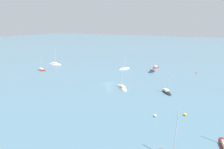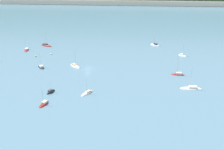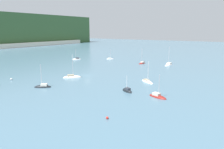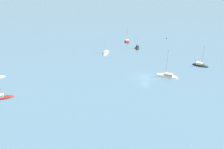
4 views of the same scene
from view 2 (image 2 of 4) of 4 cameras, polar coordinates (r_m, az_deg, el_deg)
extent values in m
plane|color=slate|center=(146.56, -4.43, 1.08)|extent=(600.00, 600.00, 0.00)
cube|color=beige|center=(291.50, -0.16, 13.02)|extent=(320.51, 6.00, 4.45)
ellipsoid|color=maroon|center=(176.70, -15.36, 4.28)|extent=(2.83, 6.09, 1.21)
cube|color=silver|center=(176.92, -15.36, 4.55)|extent=(1.71, 2.29, 0.74)
cylinder|color=silver|center=(175.22, -15.52, 5.47)|extent=(0.14, 0.14, 7.23)
ellipsoid|color=silver|center=(166.41, 12.74, 3.36)|extent=(4.59, 4.13, 1.18)
cube|color=silver|center=(166.34, 12.65, 3.61)|extent=(1.99, 1.91, 0.73)
cylinder|color=silver|center=(165.23, 12.91, 4.40)|extent=(0.14, 0.14, 5.87)
ellipsoid|color=maroon|center=(142.56, 11.93, -0.06)|extent=(6.22, 2.40, 1.19)
cube|color=silver|center=(142.29, 12.15, 0.20)|extent=(2.30, 1.46, 0.85)
cylinder|color=#B2B2B7|center=(140.90, 11.95, 1.55)|extent=(0.14, 0.14, 7.97)
ellipsoid|color=black|center=(126.21, -11.11, -3.23)|extent=(3.49, 4.77, 1.88)
cube|color=#333842|center=(125.58, -11.25, -2.93)|extent=(1.73, 1.96, 0.74)
cylinder|color=silver|center=(125.19, -11.13, -2.10)|extent=(0.14, 0.14, 4.28)
ellipsoid|color=maroon|center=(117.84, -12.36, -5.39)|extent=(3.65, 6.13, 1.33)
cube|color=beige|center=(117.81, -12.27, -4.97)|extent=(1.98, 2.41, 0.79)
cylinder|color=#B2B2B7|center=(116.04, -12.58, -3.98)|extent=(0.14, 0.14, 6.09)
ellipsoid|color=silver|center=(123.42, -4.56, -3.47)|extent=(5.23, 6.67, 1.51)
cube|color=tan|center=(123.48, -4.41, -3.11)|extent=(2.41, 2.74, 0.48)
cylinder|color=silver|center=(121.44, -4.73, -1.86)|extent=(0.14, 0.14, 7.10)
ellipsoid|color=black|center=(151.15, -12.84, 1.25)|extent=(4.79, 5.54, 1.62)
cube|color=silver|center=(150.46, -12.81, 1.49)|extent=(2.25, 2.38, 0.76)
cylinder|color=silver|center=(149.95, -13.02, 2.70)|extent=(0.14, 0.14, 7.13)
ellipsoid|color=white|center=(180.29, 7.82, 5.31)|extent=(5.53, 4.75, 1.56)
cube|color=#333842|center=(179.79, 7.95, 5.54)|extent=(2.35, 2.19, 0.85)
cylinder|color=#B2B2B7|center=(179.35, 7.81, 6.41)|extent=(0.14, 0.14, 6.30)
ellipsoid|color=white|center=(149.55, -6.74, 1.45)|extent=(6.53, 6.60, 1.90)
cube|color=tan|center=(149.67, -6.88, 1.81)|extent=(2.89, 2.91, 0.65)
cylinder|color=silver|center=(147.49, -6.75, 3.18)|extent=(0.14, 0.14, 8.79)
ellipsoid|color=silver|center=(130.73, 14.22, -2.55)|extent=(8.84, 2.67, 1.40)
cube|color=silver|center=(130.54, 14.56, -2.25)|extent=(3.18, 1.86, 0.76)
cylinder|color=silver|center=(128.52, 14.26, -0.49)|extent=(0.14, 0.14, 9.50)
ellipsoid|color=maroon|center=(181.67, -11.94, 5.15)|extent=(7.55, 5.71, 1.69)
cube|color=#333842|center=(181.81, -12.09, 5.43)|extent=(3.13, 2.78, 0.73)
cylinder|color=silver|center=(179.87, -11.99, 6.72)|extent=(0.14, 0.14, 9.56)
sphere|color=yellow|center=(165.63, -13.76, 3.30)|extent=(0.74, 0.74, 0.74)
sphere|color=white|center=(167.25, -11.08, 3.74)|extent=(0.75, 0.75, 0.75)
camera|label=1|loc=(202.22, -10.65, 13.94)|focal=28.00mm
camera|label=3|loc=(122.01, -41.98, -0.69)|focal=35.00mm
camera|label=4|loc=(187.95, 8.26, 15.65)|focal=35.00mm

